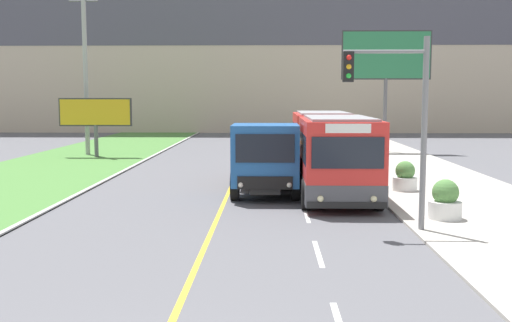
% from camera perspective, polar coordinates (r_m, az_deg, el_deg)
% --- Properties ---
extents(apartment_block_background, '(80.00, 8.04, 24.82)m').
position_cam_1_polar(apartment_block_background, '(64.56, -0.04, 13.97)').
color(apartment_block_background, '#BCAD93').
rests_on(apartment_block_background, ground_plane).
extents(city_bus, '(2.65, 11.79, 2.99)m').
position_cam_1_polar(city_bus, '(24.14, 6.97, 0.98)').
color(city_bus, red).
rests_on(city_bus, ground_plane).
extents(dump_truck, '(2.46, 6.32, 2.69)m').
position_cam_1_polar(dump_truck, '(22.17, 0.91, 0.12)').
color(dump_truck, black).
rests_on(dump_truck, ground_plane).
extents(car_distant, '(1.80, 4.30, 1.45)m').
position_cam_1_polar(car_distant, '(41.55, 5.03, 2.03)').
color(car_distant, black).
rests_on(car_distant, ground_plane).
extents(utility_pole_far, '(1.80, 0.28, 10.78)m').
position_cam_1_polar(utility_pole_far, '(38.99, -15.94, 8.54)').
color(utility_pole_far, '#9E9E99').
rests_on(utility_pole_far, ground_plane).
extents(traffic_light_mast, '(2.28, 0.32, 5.27)m').
position_cam_1_polar(traffic_light_mast, '(16.49, 13.44, 4.93)').
color(traffic_light_mast, slate).
rests_on(traffic_light_mast, ground_plane).
extents(billboard_large, '(5.75, 0.24, 7.89)m').
position_cam_1_polar(billboard_large, '(39.99, 12.30, 9.46)').
color(billboard_large, '#59595B').
rests_on(billboard_large, ground_plane).
extents(billboard_small, '(4.37, 0.24, 3.58)m').
position_cam_1_polar(billboard_small, '(37.26, -15.05, 4.34)').
color(billboard_small, '#59595B').
rests_on(billboard_small, ground_plane).
extents(planter_round_near, '(0.97, 0.97, 1.18)m').
position_cam_1_polar(planter_round_near, '(18.59, 17.57, -3.68)').
color(planter_round_near, silver).
rests_on(planter_round_near, sidewalk_right).
extents(planter_round_second, '(0.93, 0.93, 1.14)m').
position_cam_1_polar(planter_round_second, '(23.69, 14.01, -1.53)').
color(planter_round_second, silver).
rests_on(planter_round_second, sidewalk_right).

